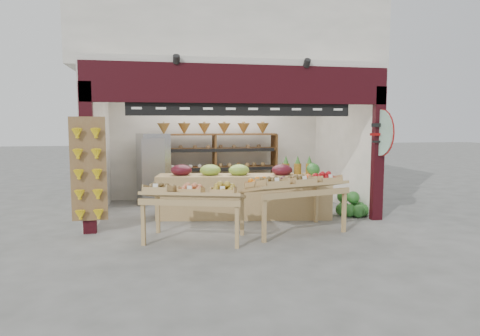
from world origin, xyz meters
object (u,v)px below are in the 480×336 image
(cardboard_stack, at_px, (184,202))
(display_table_left, at_px, (189,193))
(back_shelving, at_px, (214,152))
(display_table_right, at_px, (293,184))
(mid_counter, at_px, (243,194))
(refrigerator, at_px, (154,169))
(watermelon_pile, at_px, (352,207))

(cardboard_stack, relative_size, display_table_left, 0.55)
(back_shelving, xyz_separation_m, display_table_right, (0.94, -3.42, -0.36))
(mid_counter, bearing_deg, back_shelving, 97.97)
(refrigerator, height_order, display_table_left, refrigerator)
(watermelon_pile, bearing_deg, display_table_left, -161.49)
(refrigerator, xyz_separation_m, watermelon_pile, (4.09, -2.25, -0.66))
(mid_counter, bearing_deg, refrigerator, 132.31)
(refrigerator, relative_size, cardboard_stack, 1.71)
(mid_counter, bearing_deg, watermelon_pile, -6.77)
(refrigerator, relative_size, display_table_left, 0.93)
(cardboard_stack, xyz_separation_m, mid_counter, (1.15, -0.80, 0.26))
(display_table_left, bearing_deg, refrigerator, 99.66)
(mid_counter, xyz_separation_m, display_table_right, (0.64, -1.30, 0.38))
(refrigerator, relative_size, display_table_right, 0.89)
(mid_counter, relative_size, display_table_left, 1.99)
(back_shelving, xyz_separation_m, display_table_left, (-0.92, -3.57, -0.44))
(refrigerator, bearing_deg, watermelon_pile, -46.45)
(cardboard_stack, relative_size, mid_counter, 0.28)
(back_shelving, height_order, watermelon_pile, back_shelving)
(refrigerator, height_order, cardboard_stack, refrigerator)
(cardboard_stack, distance_m, watermelon_pile, 3.60)
(display_table_left, bearing_deg, watermelon_pile, 18.51)
(back_shelving, xyz_separation_m, refrigerator, (-1.51, -0.14, -0.38))
(refrigerator, xyz_separation_m, display_table_right, (2.44, -3.28, 0.02))
(watermelon_pile, bearing_deg, mid_counter, 173.23)
(display_table_right, bearing_deg, display_table_left, -175.53)
(back_shelving, relative_size, refrigerator, 1.87)
(display_table_left, bearing_deg, mid_counter, 49.85)
(cardboard_stack, bearing_deg, refrigerator, 118.96)
(cardboard_stack, distance_m, mid_counter, 1.42)
(mid_counter, height_order, display_table_right, mid_counter)
(mid_counter, xyz_separation_m, watermelon_pile, (2.29, -0.27, -0.29))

